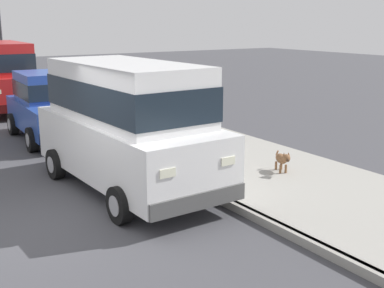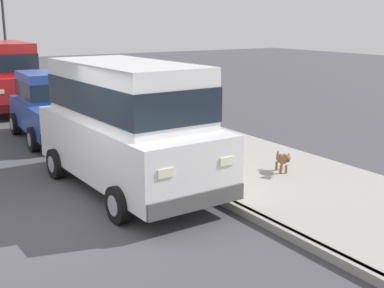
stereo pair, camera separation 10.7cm
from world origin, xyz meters
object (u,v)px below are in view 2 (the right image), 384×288
at_px(dog_brown, 283,159).
at_px(car_blue_hatchback, 53,104).
at_px(car_white_van, 127,120).
at_px(street_lamp, 4,29).
at_px(car_red_van, 3,73).

bearing_deg(dog_brown, car_blue_hatchback, 114.72).
bearing_deg(car_white_van, dog_brown, -21.02).
bearing_deg(car_white_van, street_lamp, 85.07).
xyz_separation_m(car_white_van, car_blue_hatchback, (0.11, 5.20, -0.42)).
bearing_deg(dog_brown, car_red_van, 104.55).
height_order(dog_brown, street_lamp, street_lamp).
bearing_deg(street_lamp, car_red_van, -103.75).
bearing_deg(dog_brown, street_lamp, 95.20).
bearing_deg(car_blue_hatchback, dog_brown, -65.28).
distance_m(car_white_van, dog_brown, 3.40).
relative_size(car_white_van, car_blue_hatchback, 1.29).
distance_m(car_red_van, street_lamp, 6.28).
bearing_deg(car_blue_hatchback, car_white_van, -91.20).
distance_m(dog_brown, street_lamp, 17.96).
xyz_separation_m(car_blue_hatchback, car_red_van, (-0.13, 5.43, 0.42)).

